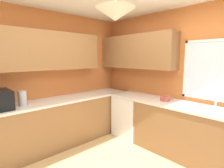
# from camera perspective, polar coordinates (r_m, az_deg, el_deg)

# --- Properties ---
(room_shell) EXTENTS (4.01, 3.63, 2.62)m
(room_shell) POSITION_cam_1_polar(r_m,az_deg,el_deg) (3.00, -2.17, 11.31)
(room_shell) COLOR #D17238
(room_shell) RESTS_ON ground_plane
(counter_run_left) EXTENTS (0.65, 3.24, 0.90)m
(counter_run_left) POSITION_cam_1_polar(r_m,az_deg,el_deg) (3.61, -17.73, -11.81)
(counter_run_left) COLOR olive
(counter_run_left) RESTS_ON ground_plane
(counter_run_back) EXTENTS (3.10, 0.65, 0.90)m
(counter_run_back) POSITION_cam_1_polar(r_m,az_deg,el_deg) (3.35, 22.37, -13.70)
(counter_run_back) COLOR olive
(counter_run_back) RESTS_ON ground_plane
(dishwasher) EXTENTS (0.60, 0.60, 0.85)m
(dishwasher) POSITION_cam_1_polar(r_m,az_deg,el_deg) (3.93, 6.07, -10.15)
(dishwasher) COLOR white
(dishwasher) RESTS_ON ground_plane
(kettle) EXTENTS (0.13, 0.13, 0.24)m
(kettle) POSITION_cam_1_polar(r_m,az_deg,el_deg) (3.26, -26.72, -4.08)
(kettle) COLOR #B7B7BC
(kettle) RESTS_ON counter_run_left
(sink_assembly) EXTENTS (0.55, 0.40, 0.19)m
(sink_assembly) POSITION_cam_1_polar(r_m,az_deg,el_deg) (3.09, 29.21, -7.02)
(sink_assembly) COLOR #9EA0A5
(sink_assembly) RESTS_ON counter_run_back
(bowl) EXTENTS (0.17, 0.17, 0.09)m
(bowl) POSITION_cam_1_polar(r_m,az_deg,el_deg) (3.38, 16.58, -4.44)
(bowl) COLOR #B74C42
(bowl) RESTS_ON counter_run_back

